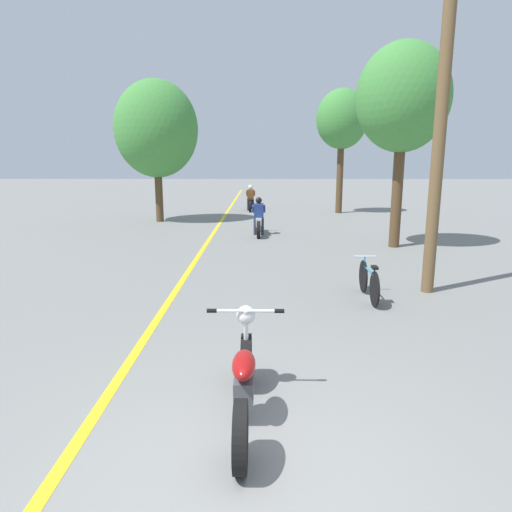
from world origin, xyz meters
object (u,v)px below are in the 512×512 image
Objects in this scene: utility_pole at (443,97)px; motorcycle_rider_lead at (259,221)px; motorcycle_foreground at (244,379)px; bicycle_parked at (369,281)px; roadside_tree_right_near at (403,99)px; roadside_tree_right_far at (342,120)px; roadside_tree_left at (156,129)px; motorcycle_rider_far at (251,201)px.

utility_pole is 8.63m from motorcycle_rider_lead.
bicycle_parked is at bearing 61.73° from motorcycle_foreground.
motorcycle_rider_lead is 1.32× the size of bicycle_parked.
utility_pole is 4.98m from roadside_tree_right_near.
utility_pole reaches higher than roadside_tree_right_near.
motorcycle_rider_lead is at bearing -120.30° from roadside_tree_right_far.
roadside_tree_left is 2.79× the size of motorcycle_rider_lead.
utility_pole is 1.23× the size of roadside_tree_right_far.
roadside_tree_right_far is at bearing 77.72° from motorcycle_foreground.
motorcycle_rider_lead is 7.98m from bicycle_parked.
roadside_tree_right_far is 3.75× the size of bicycle_parked.
motorcycle_rider_lead reaches higher than motorcycle_foreground.
roadside_tree_right_near is 11.84m from motorcycle_rider_far.
roadside_tree_left is at bearing -131.18° from motorcycle_rider_far.
utility_pole is at bearing -98.18° from roadside_tree_right_near.
roadside_tree_right_far reaches higher than motorcycle_rider_far.
utility_pole is at bearing -63.94° from motorcycle_rider_lead.
roadside_tree_right_near is 2.77× the size of motorcycle_foreground.
utility_pole reaches higher than motorcycle_rider_lead.
bicycle_parked is (-1.82, -14.51, -4.16)m from roadside_tree_right_far.
roadside_tree_right_near reaches higher than bicycle_parked.
roadside_tree_left reaches higher than motorcycle_foreground.
motorcycle_rider_far is at bearing 93.49° from motorcycle_rider_lead.
motorcycle_rider_far reaches higher than motorcycle_foreground.
motorcycle_foreground is at bearing -118.27° from bicycle_parked.
motorcycle_foreground is 1.35× the size of bicycle_parked.
motorcycle_rider_far reaches higher than bicycle_parked.
motorcycle_foreground is (4.25, -15.38, -3.45)m from roadside_tree_left.
roadside_tree_left is at bearing -158.20° from roadside_tree_right_far.
roadside_tree_right_near reaches higher than motorcycle_rider_far.
roadside_tree_left is 16.33m from motorcycle_foreground.
motorcycle_rider_far is at bearing 104.81° from utility_pole.
roadside_tree_left is at bearing 105.44° from motorcycle_foreground.
utility_pole is 1.25× the size of roadside_tree_left.
motorcycle_rider_lead reaches higher than bicycle_parked.
motorcycle_rider_far reaches higher than motorcycle_rider_lead.
motorcycle_rider_far is at bearing 91.17° from motorcycle_foreground.
roadside_tree_right_far reaches higher than motorcycle_rider_lead.
bicycle_parked is at bearing -97.14° from roadside_tree_right_far.
utility_pole reaches higher than roadside_tree_right_far.
roadside_tree_right_near is 1.01× the size of roadside_tree_left.
roadside_tree_left is (-7.83, 10.67, 0.09)m from utility_pole.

